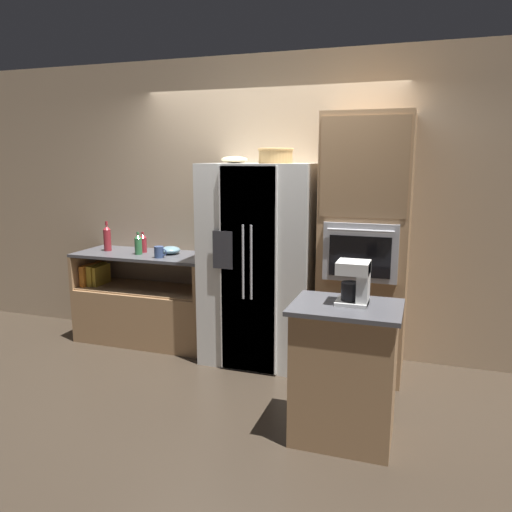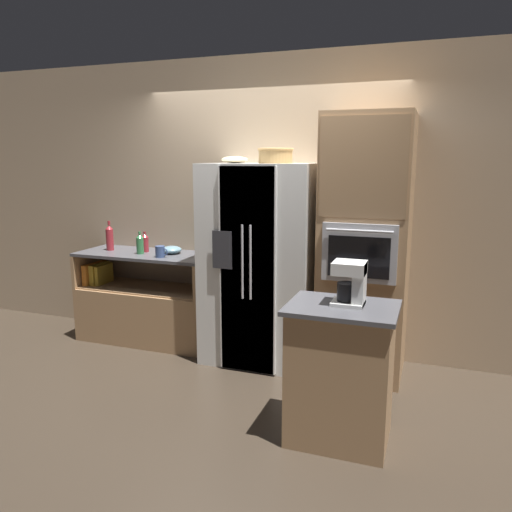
% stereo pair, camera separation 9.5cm
% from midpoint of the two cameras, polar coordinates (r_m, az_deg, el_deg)
% --- Properties ---
extents(ground_plane, '(20.00, 20.00, 0.00)m').
position_cam_midpoint_polar(ground_plane, '(4.78, 0.53, -11.71)').
color(ground_plane, '#382D23').
extents(wall_back, '(12.00, 0.06, 2.80)m').
position_cam_midpoint_polar(wall_back, '(4.85, 2.32, 5.75)').
color(wall_back, tan).
rests_on(wall_back, ground_plane).
extents(counter_left, '(1.40, 0.58, 0.91)m').
position_cam_midpoint_polar(counter_left, '(5.28, -11.79, -5.90)').
color(counter_left, '#A87F56').
rests_on(counter_left, ground_plane).
extents(refrigerator, '(1.00, 0.75, 1.81)m').
position_cam_midpoint_polar(refrigerator, '(4.54, 1.19, -0.93)').
color(refrigerator, silver).
rests_on(refrigerator, ground_plane).
extents(wall_oven, '(0.71, 0.74, 2.21)m').
position_cam_midpoint_polar(wall_oven, '(4.32, 12.98, 0.92)').
color(wall_oven, '#A87F56').
rests_on(wall_oven, ground_plane).
extents(island_counter, '(0.70, 0.54, 0.93)m').
position_cam_midpoint_polar(island_counter, '(3.42, 10.41, -13.01)').
color(island_counter, '#A87F56').
rests_on(island_counter, ground_plane).
extents(wicker_basket, '(0.31, 0.31, 0.13)m').
position_cam_midpoint_polar(wicker_basket, '(4.34, 2.89, 11.45)').
color(wicker_basket, tan).
rests_on(wicker_basket, refrigerator).
extents(fruit_bowl, '(0.24, 0.24, 0.06)m').
position_cam_midpoint_polar(fruit_bowl, '(4.52, -1.82, 10.95)').
color(fruit_bowl, beige).
rests_on(fruit_bowl, refrigerator).
extents(bottle_tall, '(0.07, 0.07, 0.21)m').
position_cam_midpoint_polar(bottle_tall, '(5.18, -12.06, 1.51)').
color(bottle_tall, maroon).
rests_on(bottle_tall, counter_left).
extents(bottle_short, '(0.08, 0.08, 0.31)m').
position_cam_midpoint_polar(bottle_short, '(5.36, -15.89, 2.06)').
color(bottle_short, maroon).
rests_on(bottle_short, counter_left).
extents(bottle_wide, '(0.07, 0.07, 0.22)m').
position_cam_midpoint_polar(bottle_wide, '(5.08, -12.60, 1.38)').
color(bottle_wide, '#33723F').
rests_on(bottle_wide, counter_left).
extents(mug, '(0.13, 0.09, 0.11)m').
position_cam_midpoint_polar(mug, '(4.87, -10.32, 0.50)').
color(mug, '#384C7A').
rests_on(mug, counter_left).
extents(mixing_bowl, '(0.20, 0.20, 0.08)m').
position_cam_midpoint_polar(mixing_bowl, '(5.05, -9.11, 0.71)').
color(mixing_bowl, '#668C99').
rests_on(mixing_bowl, counter_left).
extents(coffee_maker, '(0.20, 0.20, 0.28)m').
position_cam_midpoint_polar(coffee_maker, '(3.24, 11.79, -2.91)').
color(coffee_maker, white).
rests_on(coffee_maker, island_counter).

